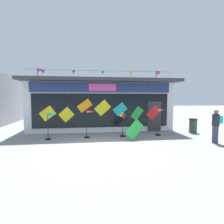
{
  "coord_description": "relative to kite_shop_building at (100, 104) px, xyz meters",
  "views": [
    {
      "loc": [
        -0.57,
        -8.36,
        2.26
      ],
      "look_at": [
        0.99,
        2.6,
        1.4
      ],
      "focal_mm": 29.58,
      "sensor_mm": 36.0,
      "label": 1
    }
  ],
  "objects": [
    {
      "name": "display_kite_on_ground",
      "position": [
        1.5,
        -5.03,
        -1.2
      ],
      "size": [
        1.12,
        0.38,
        1.12
      ],
      "primitive_type": "cube",
      "rotation": [
        -0.34,
        0.79,
        0.0
      ],
      "color": "green",
      "rests_on": "ground_plane"
    },
    {
      "name": "ground_plane",
      "position": [
        -0.5,
        -6.16,
        -1.77
      ],
      "size": [
        80.0,
        80.0,
        0.0
      ],
      "primitive_type": "plane",
      "color": "gray"
    },
    {
      "name": "trash_bin",
      "position": [
        5.75,
        -3.61,
        -1.3
      ],
      "size": [
        0.52,
        0.52,
        0.92
      ],
      "color": "#2D4238",
      "rests_on": "ground_plane"
    },
    {
      "name": "kite_shop_building",
      "position": [
        0.0,
        0.0,
        0.0
      ],
      "size": [
        10.17,
        6.3,
        4.45
      ],
      "color": "silver",
      "rests_on": "ground_plane"
    },
    {
      "name": "wind_spinner_left",
      "position": [
        -0.89,
        -4.17,
        -0.68
      ],
      "size": [
        0.6,
        0.3,
        1.57
      ],
      "color": "black",
      "rests_on": "ground_plane"
    },
    {
      "name": "wind_spinner_center_left",
      "position": [
        1.03,
        -4.11,
        -0.82
      ],
      "size": [
        0.39,
        0.32,
        1.45
      ],
      "color": "black",
      "rests_on": "ground_plane"
    },
    {
      "name": "wind_spinner_center_right",
      "position": [
        3.31,
        -4.07,
        -0.74
      ],
      "size": [
        0.55,
        0.33,
        1.63
      ],
      "color": "black",
      "rests_on": "ground_plane"
    },
    {
      "name": "person_near_camera",
      "position": [
        5.32,
        -6.27,
        -0.88
      ],
      "size": [
        0.47,
        0.36,
        1.68
      ],
      "rotation": [
        0.0,
        0.0,
        4.49
      ],
      "color": "#333D56",
      "rests_on": "ground_plane"
    },
    {
      "name": "wind_spinner_far_left",
      "position": [
        -2.94,
        -4.33,
        -0.76
      ],
      "size": [
        0.67,
        0.31,
        1.47
      ],
      "color": "black",
      "rests_on": "ground_plane"
    }
  ]
}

